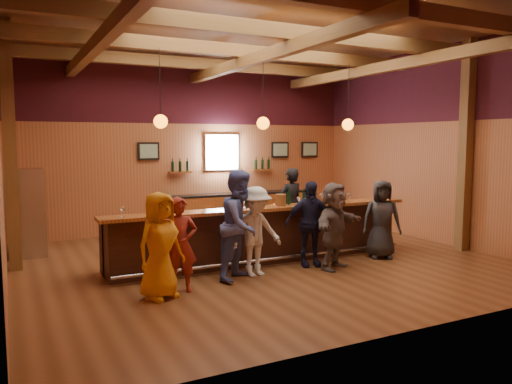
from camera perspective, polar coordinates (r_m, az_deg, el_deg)
room at (r=9.69m, az=0.66°, el=10.89°), size 9.04×9.00×4.52m
bar_counter at (r=9.92m, az=0.48°, el=-4.84°), size 6.30×1.07×1.11m
back_bar_cabinet at (r=13.61m, az=-1.96°, el=-2.08°), size 4.00×0.52×0.95m
window at (r=13.52m, az=-3.93°, el=4.56°), size 0.95×0.09×0.95m
framed_pictures at (r=13.87m, az=-0.60°, el=4.81°), size 5.35×0.05×0.45m
wine_shelves at (r=13.48m, az=-3.81°, el=2.73°), size 3.00×0.18×0.30m
pendant_lights at (r=9.61m, az=0.81°, el=7.91°), size 4.24×0.24×1.37m
stainless_fridge at (r=11.22m, az=-24.76°, el=-2.17°), size 0.70×0.70×1.80m
customer_orange at (r=7.65m, az=-10.92°, el=-6.01°), size 0.93×0.78×1.62m
customer_redvest at (r=7.92m, az=-8.69°, el=-5.99°), size 0.60×0.45×1.50m
customer_denim at (r=8.54m, az=-1.73°, el=-3.76°), size 1.16×1.10×1.88m
customer_white at (r=8.74m, az=-0.06°, el=-4.55°), size 1.08×0.70×1.58m
customer_navy at (r=9.47m, az=6.14°, el=-3.62°), size 1.02×0.63×1.62m
customer_brown at (r=9.32m, az=8.94°, el=-3.84°), size 1.55×1.11×1.61m
customer_dark at (r=10.38m, az=14.15°, el=-3.03°), size 0.92×0.80×1.58m
bartender at (r=11.40m, az=3.97°, el=-1.64°), size 0.69×0.51×1.75m
ice_bucket at (r=9.64m, az=2.82°, el=-0.93°), size 0.21×0.21×0.23m
bottle_a at (r=9.86m, az=3.76°, el=-0.67°), size 0.07×0.07×0.34m
bottle_b at (r=9.99m, az=5.50°, el=-0.67°), size 0.07×0.07×0.31m
glass_a at (r=8.54m, az=-15.00°, el=-1.95°), size 0.08×0.08×0.18m
glass_b at (r=8.78m, az=-9.05°, el=-1.56°), size 0.08×0.08×0.19m
glass_c at (r=8.88m, az=-8.85°, el=-1.43°), size 0.09×0.09×0.20m
glass_d at (r=9.10m, az=-3.00°, el=-1.35°), size 0.07×0.07×0.16m
glass_e at (r=9.25m, az=-1.38°, el=-1.12°), size 0.08×0.08×0.18m
glass_f at (r=9.87m, az=4.89°, el=-0.78°), size 0.07×0.07×0.16m
glass_g at (r=10.25m, az=7.47°, el=-0.44°), size 0.09×0.09×0.19m
glass_h at (r=10.44m, az=10.60°, el=-0.38°), size 0.08×0.08×0.19m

